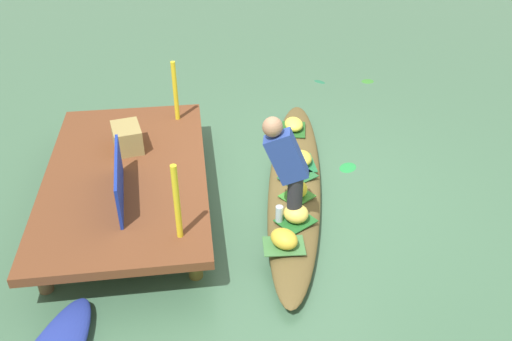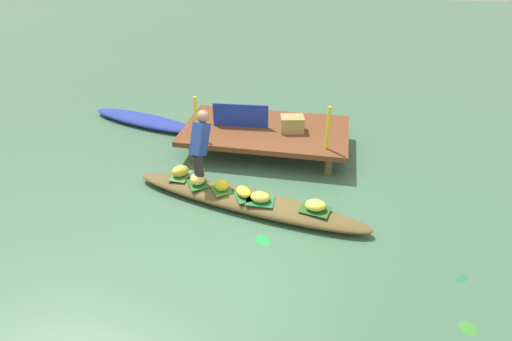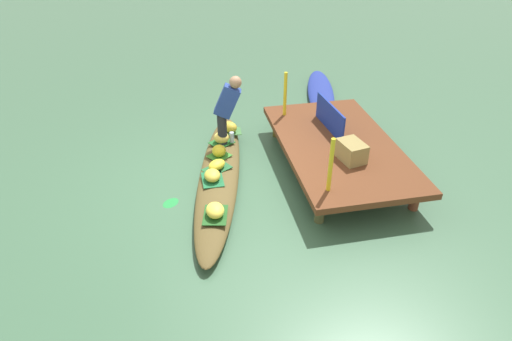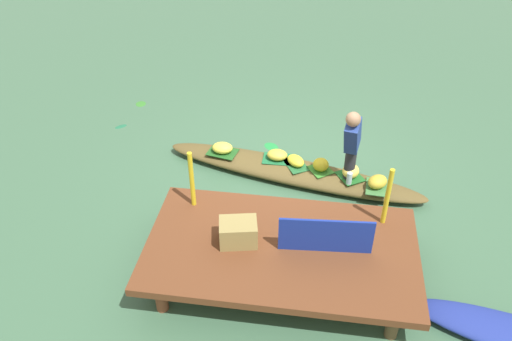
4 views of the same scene
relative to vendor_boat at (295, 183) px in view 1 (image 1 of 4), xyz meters
name	(u,v)px [view 1 (image 1 of 4)]	position (x,y,z in m)	size (l,w,h in m)	color
canal_water	(294,190)	(0.00, 0.00, -0.11)	(40.00, 40.00, 0.00)	#3E664A
dock_platform	(126,176)	(-0.04, 1.97, 0.30)	(3.20, 1.80, 0.47)	brown
vendor_boat	(295,183)	(0.00, 0.00, 0.00)	(4.05, 0.62, 0.22)	brown
leaf_mat_0	(302,163)	(0.24, -0.13, 0.12)	(0.44, 0.32, 0.01)	#1D693A
banana_bunch_0	(302,158)	(0.24, -0.13, 0.19)	(0.31, 0.24, 0.15)	gold
leaf_mat_1	(296,221)	(-0.86, 0.16, 0.12)	(0.37, 0.31, 0.01)	#1F6126
banana_bunch_1	(296,213)	(-0.86, 0.16, 0.21)	(0.26, 0.24, 0.20)	#F9D557
leaf_mat_2	(298,177)	(-0.05, -0.02, 0.12)	(0.43, 0.27, 0.01)	#246233
banana_bunch_2	(298,172)	(-0.05, -0.02, 0.19)	(0.31, 0.21, 0.14)	yellow
leaf_mat_3	(284,246)	(-1.24, 0.36, 0.12)	(0.42, 0.30, 0.01)	#3F763D
banana_bunch_3	(284,239)	(-1.24, 0.36, 0.21)	(0.30, 0.23, 0.18)	gold
leaf_mat_4	(294,129)	(1.10, -0.19, 0.12)	(0.45, 0.32, 0.01)	#215821
banana_bunch_4	(294,124)	(1.10, -0.19, 0.20)	(0.32, 0.25, 0.16)	#F1D849
leaf_mat_5	(297,196)	(-0.43, 0.06, 0.12)	(0.33, 0.30, 0.01)	#37812B
banana_bunch_5	(297,189)	(-0.43, 0.06, 0.21)	(0.24, 0.23, 0.19)	yellow
vendor_person	(287,165)	(-0.82, 0.27, 0.81)	(0.27, 0.49, 1.22)	#28282D
water_bottle	(279,214)	(-0.84, 0.34, 0.21)	(0.08, 0.08, 0.19)	silver
market_banner	(119,179)	(-0.54, 1.97, 0.59)	(1.08, 0.03, 0.46)	navy
railing_post_west	(177,202)	(-1.24, 1.37, 0.76)	(0.06, 0.06, 0.80)	yellow
railing_post_east	(175,91)	(1.16, 1.37, 0.76)	(0.06, 0.06, 0.80)	yellow
produce_crate	(127,138)	(0.48, 1.97, 0.51)	(0.44, 0.32, 0.30)	#96844A
drifting_plant_0	(320,82)	(3.10, -1.04, -0.11)	(0.21, 0.11, 0.01)	#216845
drifting_plant_1	(368,81)	(3.01, -1.87, -0.11)	(0.22, 0.19, 0.01)	#357D2D
drifting_plant_2	(348,167)	(0.40, -0.79, -0.11)	(0.27, 0.20, 0.01)	#238D3E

